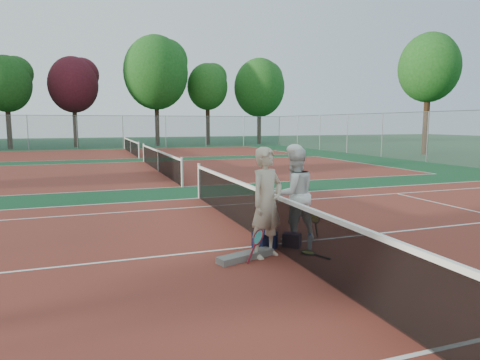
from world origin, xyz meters
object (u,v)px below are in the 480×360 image
at_px(net_main, 270,219).
at_px(racket_black_held, 314,225).
at_px(sports_bag_navy, 265,240).
at_px(water_bottle, 310,244).
at_px(racket_spare, 308,253).
at_px(player_a, 267,203).
at_px(player_b, 294,194).
at_px(sports_bag_purple, 292,240).
at_px(racket_red, 258,246).

distance_m(net_main, racket_black_held, 1.05).
distance_m(sports_bag_navy, water_bottle, 0.83).
bearing_deg(racket_spare, sports_bag_navy, 23.30).
bearing_deg(player_a, player_b, 16.80).
relative_size(racket_spare, sports_bag_purple, 1.86).
bearing_deg(sports_bag_navy, player_b, 26.22).
bearing_deg(player_a, sports_bag_navy, 46.94).
xyz_separation_m(player_a, water_bottle, (0.86, -0.01, -0.82)).
height_order(racket_spare, sports_bag_navy, sports_bag_navy).
relative_size(racket_black_held, sports_bag_navy, 1.40).
bearing_deg(player_a, water_bottle, -24.25).
bearing_deg(water_bottle, player_a, 179.59).
relative_size(racket_black_held, water_bottle, 1.93).
xyz_separation_m(player_a, racket_red, (-0.25, -0.22, -0.69)).
relative_size(player_a, player_b, 1.04).
bearing_deg(sports_bag_purple, net_main, 142.81).
distance_m(net_main, sports_bag_purple, 0.56).
distance_m(player_b, racket_red, 1.70).
xyz_separation_m(racket_red, sports_bag_navy, (0.39, 0.64, -0.11)).
distance_m(net_main, player_a, 0.85).
bearing_deg(racket_black_held, racket_red, -2.53).
xyz_separation_m(racket_spare, water_bottle, (0.10, 0.13, 0.13)).
height_order(player_b, racket_spare, player_b).
distance_m(net_main, water_bottle, 0.88).
xyz_separation_m(net_main, player_a, (-0.35, -0.62, 0.46)).
xyz_separation_m(player_b, water_bottle, (-0.08, -0.81, -0.78)).
bearing_deg(sports_bag_navy, player_a, -109.22).
height_order(player_b, racket_black_held, player_b).
relative_size(net_main, racket_black_held, 18.96).
distance_m(net_main, sports_bag_navy, 0.45).
xyz_separation_m(player_b, racket_spare, (-0.18, -0.94, -0.91)).
bearing_deg(player_b, sports_bag_purple, 57.85).
height_order(player_a, sports_bag_purple, player_a).
relative_size(racket_black_held, racket_spare, 0.96).
relative_size(net_main, racket_spare, 18.28).
height_order(player_b, water_bottle, player_b).
distance_m(sports_bag_purple, water_bottle, 0.41).
bearing_deg(sports_bag_purple, racket_red, -147.67).
distance_m(net_main, racket_red, 1.06).
xyz_separation_m(net_main, player_b, (0.59, 0.19, 0.42)).
height_order(player_b, sports_bag_navy, player_b).
bearing_deg(racket_black_held, player_a, -5.03).
bearing_deg(racket_red, sports_bag_purple, 21.22).
bearing_deg(racket_red, sports_bag_navy, 47.26).
relative_size(player_a, racket_spare, 3.22).
relative_size(player_a, racket_red, 3.51).
height_order(racket_black_held, racket_spare, racket_black_held).
height_order(racket_red, racket_black_held, racket_black_held).
relative_size(racket_red, sports_bag_navy, 1.33).
bearing_deg(net_main, water_bottle, -50.87).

